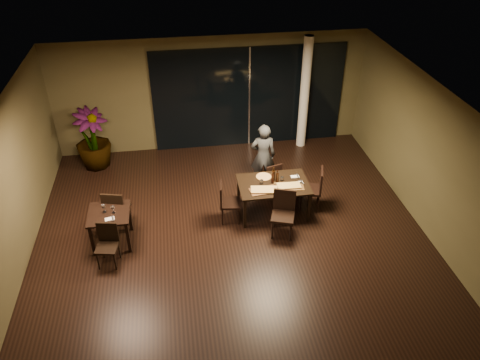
{
  "coord_description": "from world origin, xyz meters",
  "views": [
    {
      "loc": [
        -0.96,
        -7.23,
        6.35
      ],
      "look_at": [
        0.25,
        0.6,
        1.05
      ],
      "focal_mm": 35.0,
      "sensor_mm": 36.0,
      "label": 1
    }
  ],
  "objects_px": {
    "bottle_a": "(273,177)",
    "bottle_c": "(273,174)",
    "chair_main_near": "(283,210)",
    "diner": "(263,156)",
    "potted_plant": "(92,139)",
    "main_table": "(273,187)",
    "chair_main_left": "(226,200)",
    "chair_side_far": "(116,208)",
    "chair_side_near": "(108,242)",
    "chair_main_right": "(315,187)",
    "bottle_b": "(277,176)",
    "chair_main_far": "(272,177)",
    "side_table": "(110,218)"
  },
  "relations": [
    {
      "from": "chair_side_far",
      "to": "potted_plant",
      "type": "bearing_deg",
      "value": -60.34
    },
    {
      "from": "bottle_a",
      "to": "bottle_c",
      "type": "distance_m",
      "value": 0.11
    },
    {
      "from": "main_table",
      "to": "chair_main_far",
      "type": "bearing_deg",
      "value": 80.28
    },
    {
      "from": "chair_main_near",
      "to": "chair_side_near",
      "type": "relative_size",
      "value": 1.15
    },
    {
      "from": "chair_main_right",
      "to": "bottle_c",
      "type": "xyz_separation_m",
      "value": [
        -0.92,
        0.1,
        0.36
      ]
    },
    {
      "from": "side_table",
      "to": "bottle_b",
      "type": "bearing_deg",
      "value": 8.92
    },
    {
      "from": "chair_main_near",
      "to": "potted_plant",
      "type": "xyz_separation_m",
      "value": [
        -4.09,
        3.26,
        0.23
      ]
    },
    {
      "from": "chair_main_right",
      "to": "potted_plant",
      "type": "height_order",
      "value": "potted_plant"
    },
    {
      "from": "bottle_c",
      "to": "chair_main_left",
      "type": "bearing_deg",
      "value": -166.45
    },
    {
      "from": "diner",
      "to": "chair_main_left",
      "type": "bearing_deg",
      "value": 56.2
    },
    {
      "from": "chair_main_left",
      "to": "bottle_c",
      "type": "relative_size",
      "value": 2.87
    },
    {
      "from": "main_table",
      "to": "chair_side_far",
      "type": "bearing_deg",
      "value": -178.48
    },
    {
      "from": "bottle_a",
      "to": "bottle_c",
      "type": "relative_size",
      "value": 0.87
    },
    {
      "from": "side_table",
      "to": "bottle_a",
      "type": "distance_m",
      "value": 3.44
    },
    {
      "from": "main_table",
      "to": "chair_main_far",
      "type": "distance_m",
      "value": 0.71
    },
    {
      "from": "chair_main_left",
      "to": "bottle_c",
      "type": "height_order",
      "value": "bottle_c"
    },
    {
      "from": "bottle_a",
      "to": "chair_main_near",
      "type": "bearing_deg",
      "value": -83.62
    },
    {
      "from": "chair_side_far",
      "to": "chair_side_near",
      "type": "xyz_separation_m",
      "value": [
        -0.1,
        -0.96,
        -0.06
      ]
    },
    {
      "from": "side_table",
      "to": "chair_main_right",
      "type": "bearing_deg",
      "value": 7.02
    },
    {
      "from": "chair_main_right",
      "to": "chair_side_near",
      "type": "height_order",
      "value": "chair_main_right"
    },
    {
      "from": "chair_main_right",
      "to": "bottle_c",
      "type": "distance_m",
      "value": 0.99
    },
    {
      "from": "main_table",
      "to": "side_table",
      "type": "bearing_deg",
      "value": -171.63
    },
    {
      "from": "bottle_c",
      "to": "main_table",
      "type": "bearing_deg",
      "value": -98.66
    },
    {
      "from": "chair_side_near",
      "to": "bottle_c",
      "type": "height_order",
      "value": "bottle_c"
    },
    {
      "from": "potted_plant",
      "to": "bottle_c",
      "type": "xyz_separation_m",
      "value": [
        4.05,
        -2.43,
        0.14
      ]
    },
    {
      "from": "chair_side_near",
      "to": "bottle_a",
      "type": "height_order",
      "value": "bottle_a"
    },
    {
      "from": "chair_main_near",
      "to": "bottle_c",
      "type": "height_order",
      "value": "bottle_c"
    },
    {
      "from": "chair_main_left",
      "to": "bottle_b",
      "type": "height_order",
      "value": "bottle_b"
    },
    {
      "from": "potted_plant",
      "to": "bottle_c",
      "type": "relative_size",
      "value": 4.84
    },
    {
      "from": "main_table",
      "to": "chair_side_near",
      "type": "bearing_deg",
      "value": -162.96
    },
    {
      "from": "chair_main_near",
      "to": "chair_main_left",
      "type": "distance_m",
      "value": 1.24
    },
    {
      "from": "chair_main_right",
      "to": "chair_side_far",
      "type": "xyz_separation_m",
      "value": [
        -4.26,
        -0.12,
        -0.01
      ]
    },
    {
      "from": "chair_side_far",
      "to": "bottle_b",
      "type": "height_order",
      "value": "bottle_b"
    },
    {
      "from": "main_table",
      "to": "chair_main_near",
      "type": "relative_size",
      "value": 1.53
    },
    {
      "from": "chair_side_far",
      "to": "chair_side_near",
      "type": "relative_size",
      "value": 1.14
    },
    {
      "from": "main_table",
      "to": "bottle_b",
      "type": "relative_size",
      "value": 5.0
    },
    {
      "from": "main_table",
      "to": "diner",
      "type": "relative_size",
      "value": 0.94
    },
    {
      "from": "chair_main_far",
      "to": "bottle_c",
      "type": "xyz_separation_m",
      "value": [
        -0.09,
        -0.54,
        0.44
      ]
    },
    {
      "from": "chair_main_far",
      "to": "bottle_a",
      "type": "height_order",
      "value": "bottle_a"
    },
    {
      "from": "chair_main_near",
      "to": "diner",
      "type": "bearing_deg",
      "value": 111.51
    },
    {
      "from": "chair_side_near",
      "to": "bottle_a",
      "type": "bearing_deg",
      "value": 28.18
    },
    {
      "from": "potted_plant",
      "to": "bottle_c",
      "type": "bearing_deg",
      "value": -30.99
    },
    {
      "from": "potted_plant",
      "to": "side_table",
      "type": "bearing_deg",
      "value": -78.46
    },
    {
      "from": "bottle_a",
      "to": "potted_plant",
      "type": "bearing_deg",
      "value": 147.76
    },
    {
      "from": "chair_main_left",
      "to": "diner",
      "type": "height_order",
      "value": "diner"
    },
    {
      "from": "chair_main_far",
      "to": "chair_side_far",
      "type": "relative_size",
      "value": 0.86
    },
    {
      "from": "side_table",
      "to": "chair_main_near",
      "type": "distance_m",
      "value": 3.47
    },
    {
      "from": "bottle_b",
      "to": "main_table",
      "type": "bearing_deg",
      "value": -151.2
    },
    {
      "from": "chair_side_far",
      "to": "bottle_a",
      "type": "xyz_separation_m",
      "value": [
        3.3,
        0.13,
        0.35
      ]
    },
    {
      "from": "main_table",
      "to": "potted_plant",
      "type": "relative_size",
      "value": 0.97
    }
  ]
}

